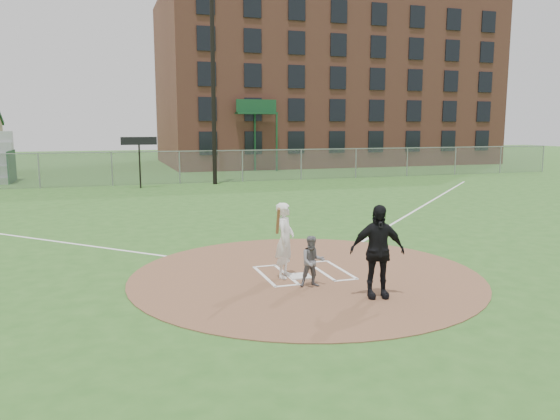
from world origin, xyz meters
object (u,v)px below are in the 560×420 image
object	(u,v)px
catcher	(312,261)
umpire	(377,251)
batter_at_plate	(285,240)
home_plate	(300,276)

from	to	relation	value
catcher	umpire	size ratio (longest dim) A/B	0.59
catcher	batter_at_plate	bearing A→B (deg)	116.99
catcher	umpire	bearing A→B (deg)	-40.47
batter_at_plate	umpire	bearing A→B (deg)	-56.57
home_plate	catcher	xyz separation A→B (m)	(-0.01, -0.83, 0.56)
home_plate	batter_at_plate	world-z (taller)	batter_at_plate
home_plate	batter_at_plate	distance (m)	0.95
home_plate	umpire	distance (m)	2.37
catcher	umpire	xyz separation A→B (m)	(1.00, -1.10, 0.40)
catcher	batter_at_plate	size ratio (longest dim) A/B	0.65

